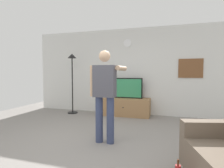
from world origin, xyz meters
name	(u,v)px	position (x,y,z in m)	size (l,w,h in m)	color
ground_plane	(92,149)	(0.00, 0.00, 0.00)	(8.40, 8.40, 0.00)	gray
back_wall	(128,71)	(0.00, 2.95, 1.35)	(6.40, 0.10, 2.70)	silver
tv_stand	(125,107)	(-0.01, 2.60, 0.27)	(1.50, 0.56, 0.53)	#997047
television	(126,88)	(-0.01, 2.65, 0.84)	(1.03, 0.07, 0.61)	black
wall_clock	(127,43)	(-0.01, 2.89, 2.24)	(0.25, 0.25, 0.03)	white
framed_picture	(191,68)	(1.85, 2.90, 1.44)	(0.66, 0.04, 0.55)	brown
floor_lamp	(72,71)	(-1.72, 2.42, 1.37)	(0.32, 0.32, 1.92)	black
person_standing_nearer_lamp	(105,91)	(0.12, 0.36, 0.97)	(0.58, 0.78, 1.72)	#384266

